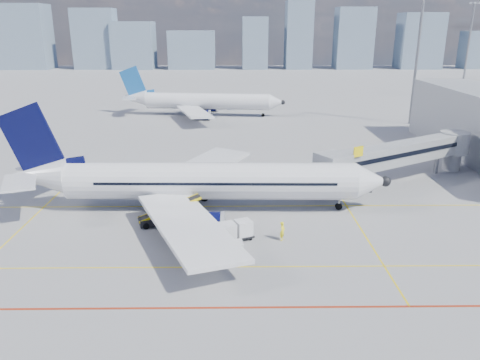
# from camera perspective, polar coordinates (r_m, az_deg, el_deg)

# --- Properties ---
(ground) EXTENTS (420.00, 420.00, 0.00)m
(ground) POSITION_cam_1_polar(r_m,az_deg,el_deg) (45.33, -2.41, -6.91)
(ground) COLOR gray
(ground) RESTS_ON ground
(apron_markings) EXTENTS (90.00, 35.12, 0.01)m
(apron_markings) POSITION_cam_1_polar(r_m,az_deg,el_deg) (41.84, -3.37, -9.17)
(apron_markings) COLOR yellow
(apron_markings) RESTS_ON ground
(jet_bridge) EXTENTS (23.55, 15.78, 6.30)m
(jet_bridge) POSITION_cam_1_polar(r_m,az_deg,el_deg) (63.91, 19.60, 3.11)
(jet_bridge) COLOR #93969B
(jet_bridge) RESTS_ON ground
(floodlight_mast_ne) EXTENTS (3.20, 0.61, 25.45)m
(floodlight_mast_ne) POSITION_cam_1_polar(r_m,az_deg,el_deg) (102.92, 20.78, 13.92)
(floodlight_mast_ne) COLOR gray
(floodlight_mast_ne) RESTS_ON ground
(floodlight_mast_far) EXTENTS (3.20, 0.61, 25.45)m
(floodlight_mast_far) POSITION_cam_1_polar(r_m,az_deg,el_deg) (145.76, 26.04, 14.20)
(floodlight_mast_far) COLOR gray
(floodlight_mast_far) RESTS_ON ground
(distant_skyline) EXTENTS (251.42, 15.56, 30.80)m
(distant_skyline) POSITION_cam_1_polar(r_m,az_deg,el_deg) (231.48, -4.03, 16.52)
(distant_skyline) COLOR slate
(distant_skyline) RESTS_ON ground
(main_aircraft) EXTENTS (41.83, 36.45, 12.19)m
(main_aircraft) POSITION_cam_1_polar(r_m,az_deg,el_deg) (50.95, -5.52, -0.20)
(main_aircraft) COLOR silver
(main_aircraft) RESTS_ON ground
(second_aircraft) EXTENTS (37.31, 32.45, 10.97)m
(second_aircraft) POSITION_cam_1_polar(r_m,az_deg,el_deg) (107.18, -4.84, 9.54)
(second_aircraft) COLOR silver
(second_aircraft) RESTS_ON ground
(baggage_tug) EXTENTS (2.55, 1.73, 1.67)m
(baggage_tug) POSITION_cam_1_polar(r_m,az_deg,el_deg) (41.86, -1.49, -7.91)
(baggage_tug) COLOR silver
(baggage_tug) RESTS_ON ground
(cargo_dolly) EXTENTS (3.66, 2.70, 1.84)m
(cargo_dolly) POSITION_cam_1_polar(r_m,az_deg,el_deg) (44.19, -0.57, -6.14)
(cargo_dolly) COLOR black
(cargo_dolly) RESTS_ON ground
(belt_loader) EXTENTS (6.56, 3.42, 2.65)m
(belt_loader) POSITION_cam_1_polar(r_m,az_deg,el_deg) (48.49, -9.34, -4.53)
(belt_loader) COLOR black
(belt_loader) RESTS_ON ground
(ramp_worker) EXTENTS (0.70, 0.81, 1.87)m
(ramp_worker) POSITION_cam_1_polar(r_m,az_deg,el_deg) (44.39, 5.19, -6.21)
(ramp_worker) COLOR yellow
(ramp_worker) RESTS_ON ground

